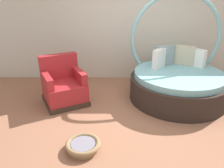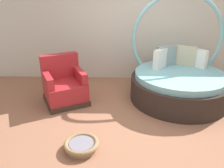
# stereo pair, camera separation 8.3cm
# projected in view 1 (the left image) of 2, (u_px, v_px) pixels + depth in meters

# --- Properties ---
(ground_plane) EXTENTS (8.00, 8.00, 0.02)m
(ground_plane) POSITION_uv_depth(u_px,v_px,m) (138.00, 121.00, 3.96)
(ground_plane) COLOR #936047
(back_wall) EXTENTS (8.00, 0.12, 2.61)m
(back_wall) POSITION_uv_depth(u_px,v_px,m) (131.00, 27.00, 5.41)
(back_wall) COLOR beige
(back_wall) RESTS_ON ground_plane
(round_daybed) EXTENTS (1.97, 1.97, 2.13)m
(round_daybed) POSITION_uv_depth(u_px,v_px,m) (177.00, 79.00, 4.67)
(round_daybed) COLOR #2D231E
(round_daybed) RESTS_ON ground_plane
(red_armchair) EXTENTS (1.07, 1.07, 0.94)m
(red_armchair) POSITION_uv_depth(u_px,v_px,m) (64.00, 87.00, 4.50)
(red_armchair) COLOR #38281E
(red_armchair) RESTS_ON ground_plane
(pet_basket) EXTENTS (0.51, 0.51, 0.13)m
(pet_basket) POSITION_uv_depth(u_px,v_px,m) (83.00, 145.00, 3.21)
(pet_basket) COLOR #8E704C
(pet_basket) RESTS_ON ground_plane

